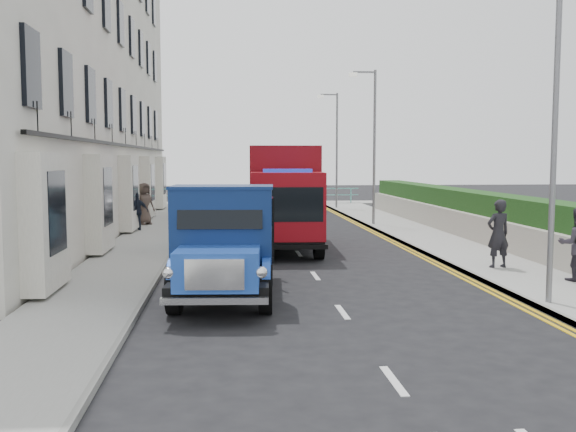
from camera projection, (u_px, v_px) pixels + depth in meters
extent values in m
plane|color=black|center=(327.00, 292.00, 14.79)|extent=(120.00, 120.00, 0.00)
cube|color=gray|center=(147.00, 242.00, 23.23)|extent=(2.40, 38.00, 0.12)
cube|color=gray|center=(429.00, 239.00, 24.20)|extent=(2.60, 38.00, 0.12)
cube|color=gray|center=(262.00, 203.00, 43.54)|extent=(30.00, 2.50, 0.12)
plane|color=slate|center=(248.00, 185.00, 74.29)|extent=(120.00, 120.00, 0.00)
cube|color=silver|center=(49.00, 62.00, 26.18)|extent=(6.00, 30.00, 14.00)
cube|color=black|center=(129.00, 146.00, 26.77)|extent=(0.12, 28.00, 0.10)
cube|color=#B2AD9E|center=(463.00, 225.00, 24.28)|extent=(0.30, 28.00, 1.00)
cube|color=#173A12|center=(481.00, 215.00, 24.31)|extent=(1.20, 28.00, 1.70)
cube|color=#59B2A5|center=(262.00, 189.00, 42.66)|extent=(13.00, 0.08, 0.06)
cube|color=#59B2A5|center=(262.00, 195.00, 42.70)|extent=(13.00, 0.06, 0.05)
cylinder|color=slate|center=(554.00, 137.00, 12.89)|extent=(0.12, 0.12, 7.00)
cylinder|color=slate|center=(374.00, 149.00, 28.76)|extent=(0.12, 0.12, 7.00)
cube|color=slate|center=(364.00, 72.00, 28.41)|extent=(1.00, 0.08, 0.08)
cube|color=beige|center=(353.00, 75.00, 28.38)|extent=(0.35, 0.18, 0.18)
cylinder|color=slate|center=(337.00, 152.00, 38.68)|extent=(0.12, 0.12, 7.00)
cube|color=slate|center=(329.00, 95.00, 38.33)|extent=(1.00, 0.08, 0.08)
cube|color=beige|center=(321.00, 97.00, 38.30)|extent=(0.35, 0.18, 0.18)
cylinder|color=black|center=(175.00, 290.00, 12.61)|extent=(0.33, 0.99, 0.98)
cylinder|color=black|center=(266.00, 289.00, 12.65)|extent=(0.33, 0.99, 0.98)
cylinder|color=black|center=(193.00, 266.00, 15.44)|extent=(0.33, 0.99, 0.98)
cylinder|color=black|center=(267.00, 265.00, 15.48)|extent=(0.33, 0.99, 0.98)
cube|color=black|center=(226.00, 270.00, 14.03)|extent=(2.28, 5.01, 0.18)
cube|color=#214DB5|center=(218.00, 268.00, 12.13)|extent=(1.67, 1.43, 0.73)
cube|color=silver|center=(215.00, 274.00, 11.45)|extent=(1.07, 0.16, 0.56)
cube|color=#0F2251|center=(223.00, 231.00, 13.24)|extent=(2.12, 1.36, 1.78)
cube|color=black|center=(229.00, 251.00, 15.23)|extent=(2.33, 2.99, 0.12)
cylinder|color=black|center=(256.00, 243.00, 19.44)|extent=(0.34, 1.02, 1.01)
cylinder|color=black|center=(319.00, 243.00, 19.53)|extent=(0.34, 1.02, 1.01)
cylinder|color=black|center=(256.00, 233.00, 22.27)|extent=(0.34, 1.02, 1.01)
cylinder|color=black|center=(311.00, 232.00, 22.35)|extent=(0.34, 1.02, 1.01)
cylinder|color=black|center=(256.00, 227.00, 24.27)|extent=(0.34, 1.02, 1.01)
cylinder|color=black|center=(307.00, 226.00, 24.36)|extent=(0.34, 1.02, 1.01)
cube|color=black|center=(284.00, 229.00, 21.84)|extent=(2.41, 6.51, 0.23)
cube|color=maroon|center=(287.00, 206.00, 19.38)|extent=(2.28, 1.84, 2.02)
cube|color=black|center=(289.00, 205.00, 18.54)|extent=(2.02, 0.17, 1.01)
cube|color=maroon|center=(283.00, 186.00, 22.71)|extent=(2.51, 4.87, 2.75)
imported|color=black|center=(218.00, 230.00, 20.84)|extent=(2.15, 4.60, 1.52)
imported|color=#64AAD7|center=(218.00, 228.00, 21.42)|extent=(2.06, 4.73, 1.51)
imported|color=silver|center=(206.00, 205.00, 32.26)|extent=(2.64, 5.39, 1.51)
imported|color=black|center=(258.00, 198.00, 37.85)|extent=(3.48, 5.76, 1.49)
imported|color=#9C9DA1|center=(307.00, 200.00, 37.36)|extent=(2.28, 4.27, 1.38)
imported|color=black|center=(498.00, 234.00, 17.31)|extent=(0.75, 0.57, 1.85)
imported|color=#19202D|center=(137.00, 211.00, 26.38)|extent=(1.00, 0.65, 1.57)
imported|color=#40352E|center=(144.00, 204.00, 28.71)|extent=(1.09, 1.04, 1.88)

